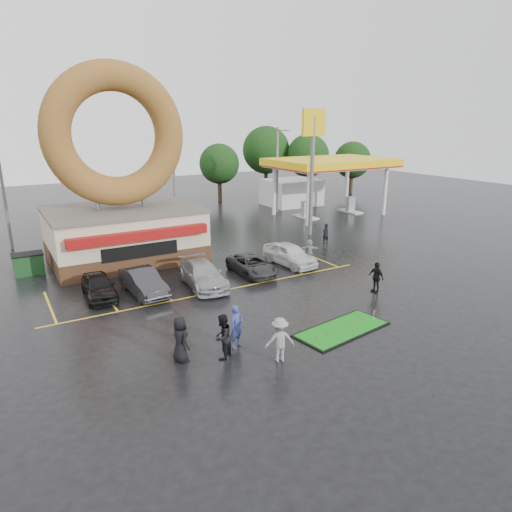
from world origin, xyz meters
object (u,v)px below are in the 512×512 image
putting_green (342,329)px  streetlight_right (278,168)px  person_blue (236,326)px  person_cameraman (376,277)px  gas_station (313,177)px  donut_shop (121,197)px  car_black (99,286)px  streetlight_mid (174,176)px  car_white (290,254)px  dumpster (28,264)px  car_dgrey (143,282)px  streetlight_left (3,188)px  car_silver (203,275)px  shell_sign (313,149)px  car_grey (252,265)px

putting_green → streetlight_right: bearing=63.1°
person_blue → person_cameraman: (10.21, 1.87, -0.08)m
gas_station → streetlight_right: 4.26m
donut_shop → car_black: 8.67m
streetlight_mid → person_cameraman: size_ratio=4.95×
gas_station → streetlight_mid: 16.04m
gas_station → streetlight_mid: size_ratio=1.52×
car_white → dumpster: 17.29m
car_dgrey → dumpster: (-5.37, 7.34, -0.08)m
person_blue → person_cameraman: 10.38m
person_blue → streetlight_left: bearing=84.9°
donut_shop → car_dgrey: 8.63m
streetlight_right → car_dgrey: (-20.03, -16.66, -4.06)m
gas_station → person_cameraman: 25.54m
car_silver → person_blue: (-1.90, -7.90, 0.26)m
streetlight_right → car_silver: (-16.54, -17.19, -4.05)m
streetlight_mid → car_black: size_ratio=2.25×
car_black → car_dgrey: bearing=-13.3°
gas_station → donut_shop: bearing=-160.9°
streetlight_mid → dumpster: 16.30m
shell_sign → streetlight_right: size_ratio=1.18×
person_blue → dumpster: 17.24m
streetlight_right → person_blue: bearing=-126.3°
donut_shop → streetlight_right: donut_shop is taller
shell_sign → car_black: size_ratio=2.65×
streetlight_left → putting_green: 27.72m
putting_green → streetlight_mid: bearing=87.0°
person_cameraman → dumpster: 22.09m
car_dgrey → car_white: (10.42, 0.29, 0.04)m
streetlight_right → car_white: (-9.61, -16.36, -4.01)m
person_blue → streetlight_mid: bearing=51.8°
gas_station → car_dgrey: gas_station is taller
car_grey → person_blue: 10.09m
person_blue → car_black: bearing=90.1°
car_dgrey → person_cameraman: person_cameraman is taller
gas_station → streetlight_right: bearing=166.3°
car_white → shell_sign: bearing=39.4°
streetlight_mid → car_dgrey: 18.06m
car_black → shell_sign: bearing=20.3°
streetlight_left → person_blue: streetlight_left is taller
donut_shop → car_grey: (6.16, -7.76, -3.87)m
streetlight_mid → car_white: size_ratio=1.99×
shell_sign → putting_green: size_ratio=2.08×
streetlight_mid → person_cameraman: (3.76, -22.22, -3.87)m
shell_sign → streetlight_right: 10.68m
car_white → putting_green: 10.51m
gas_station → person_cameraman: gas_station is taller
donut_shop → car_white: 12.52m
person_cameraman → car_black: bearing=-119.5°
shell_sign → putting_green: shell_sign is taller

